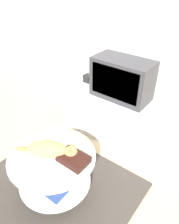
{
  "coord_description": "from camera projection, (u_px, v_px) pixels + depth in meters",
  "views": [
    {
      "loc": [
        1.04,
        -0.83,
        1.78
      ],
      "look_at": [
        0.01,
        0.51,
        0.62
      ],
      "focal_mm": 35.0,
      "sensor_mm": 36.0,
      "label": 1
    }
  ],
  "objects": [
    {
      "name": "dvd_box",
      "position": [
        73.0,
        159.0,
        1.72
      ],
      "size": [
        0.24,
        0.17,
        0.06
      ],
      "color": "black",
      "rests_on": "coffee_table"
    },
    {
      "name": "rug",
      "position": [
        56.0,
        189.0,
        2.07
      ],
      "size": [
        1.41,
        1.22,
        0.02
      ],
      "color": "#3D3833",
      "rests_on": "ground_plane"
    },
    {
      "name": "speaker",
      "position": [
        88.0,
        78.0,
        2.7
      ],
      "size": [
        0.09,
        0.09,
        0.09
      ],
      "color": "black",
      "rests_on": "tv_stand"
    },
    {
      "name": "coffee_table",
      "position": [
        54.0,
        168.0,
        1.88
      ],
      "size": [
        0.72,
        0.72,
        0.45
      ],
      "color": "#B2B2B7",
      "rests_on": "rug"
    },
    {
      "name": "tv",
      "position": [
        122.0,
        79.0,
        2.29
      ],
      "size": [
        0.63,
        0.33,
        0.43
      ],
      "color": "#333338",
      "rests_on": "tv_stand"
    },
    {
      "name": "tv_stand",
      "position": [
        109.0,
        113.0,
        2.64
      ],
      "size": [
        1.02,
        0.48,
        0.55
      ],
      "color": "silver",
      "rests_on": "ground_plane"
    },
    {
      "name": "ground_plane",
      "position": [
        56.0,
        189.0,
        2.07
      ],
      "size": [
        12.0,
        12.0,
        0.0
      ],
      "primitive_type": "plane",
      "color": "tan"
    },
    {
      "name": "cat",
      "position": [
        50.0,
        149.0,
        1.77
      ],
      "size": [
        0.49,
        0.31,
        0.13
      ],
      "rotation": [
        0.0,
        0.0,
        0.5
      ],
      "color": "tan",
      "rests_on": "coffee_table"
    },
    {
      "name": "wall_back",
      "position": [
        140.0,
        20.0,
        2.23
      ],
      "size": [
        8.0,
        0.05,
        2.6
      ],
      "color": "silver",
      "rests_on": "ground_plane"
    }
  ]
}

